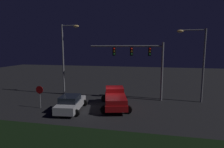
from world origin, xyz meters
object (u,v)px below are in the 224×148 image
object	(u,v)px
traffic_signal_gantry	(140,57)
street_lamp_right	(198,56)
car_sedan	(71,103)
pickup_truck	(115,97)
stop_sign	(40,93)
street_lamp_left	(66,52)

from	to	relation	value
traffic_signal_gantry	street_lamp_right	xyz separation A→B (m)	(6.10, 0.25, 0.14)
car_sedan	traffic_signal_gantry	world-z (taller)	traffic_signal_gantry
street_lamp_right	car_sedan	bearing A→B (deg)	-155.36
car_sedan	street_lamp_right	world-z (taller)	street_lamp_right
pickup_truck	car_sedan	size ratio (longest dim) A/B	1.25
car_sedan	pickup_truck	bearing A→B (deg)	-68.09
car_sedan	stop_sign	bearing A→B (deg)	81.52
car_sedan	street_lamp_right	distance (m)	14.07
street_lamp_right	street_lamp_left	bearing A→B (deg)	179.50
street_lamp_right	traffic_signal_gantry	bearing A→B (deg)	-177.63
street_lamp_left	street_lamp_right	bearing A→B (deg)	-0.50
street_lamp_left	traffic_signal_gantry	bearing A→B (deg)	-2.42
street_lamp_right	pickup_truck	bearing A→B (deg)	-157.11
pickup_truck	stop_sign	xyz separation A→B (m)	(-7.15, -1.95, 0.56)
car_sedan	street_lamp_left	bearing A→B (deg)	21.75
pickup_truck	street_lamp_left	bearing A→B (deg)	48.35
street_lamp_left	street_lamp_right	distance (m)	15.23
car_sedan	street_lamp_right	bearing A→B (deg)	-71.69
street_lamp_right	stop_sign	xyz separation A→B (m)	(-15.46, -5.46, -3.48)
pickup_truck	stop_sign	bearing A→B (deg)	91.42
car_sedan	street_lamp_left	size ratio (longest dim) A/B	0.52
pickup_truck	car_sedan	bearing A→B (deg)	104.39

